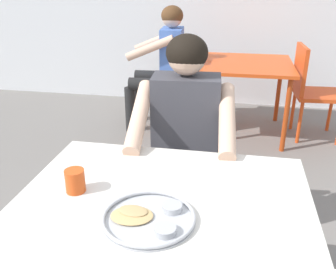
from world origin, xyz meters
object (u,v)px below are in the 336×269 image
(chair_foreground, at_px, (186,156))
(table_background_red, at_px, (245,71))
(chair_red_right, at_px, (311,86))
(thali_tray, at_px, (148,217))
(drinking_cup, at_px, (75,180))
(patron_background, at_px, (163,58))
(chair_red_left, at_px, (185,83))
(table_foreground, at_px, (161,223))
(diner_foreground, at_px, (184,136))

(chair_foreground, bearing_deg, table_background_red, 78.57)
(chair_red_right, bearing_deg, chair_foreground, -120.09)
(thali_tray, bearing_deg, drinking_cup, 157.76)
(chair_foreground, bearing_deg, patron_background, 106.03)
(drinking_cup, xyz_separation_m, chair_red_left, (0.05, 2.44, -0.31))
(table_foreground, bearing_deg, drinking_cup, 175.73)
(thali_tray, bearing_deg, chair_red_left, 95.57)
(thali_tray, relative_size, table_background_red, 0.34)
(diner_foreground, xyz_separation_m, chair_red_left, (-0.25, 1.82, -0.24))
(table_foreground, distance_m, chair_foreground, 0.88)
(diner_foreground, relative_size, chair_red_right, 1.38)
(diner_foreground, relative_size, table_background_red, 1.36)
(table_background_red, bearing_deg, table_foreground, -96.88)
(diner_foreground, height_order, chair_red_left, diner_foreground)
(chair_red_left, bearing_deg, table_background_red, 2.48)
(thali_tray, distance_m, chair_red_right, 2.76)
(drinking_cup, bearing_deg, thali_tray, -22.24)
(table_foreground, distance_m, chair_red_right, 2.65)
(diner_foreground, relative_size, chair_red_left, 1.47)
(table_background_red, xyz_separation_m, chair_red_right, (0.61, 0.00, -0.12))
(chair_foreground, bearing_deg, chair_red_left, 98.62)
(drinking_cup, height_order, chair_red_right, chair_red_right)
(chair_red_right, bearing_deg, drinking_cup, -116.56)
(table_background_red, distance_m, chair_red_right, 0.62)
(chair_red_right, bearing_deg, thali_tray, -109.86)
(thali_tray, height_order, chair_red_right, chair_red_right)
(chair_foreground, distance_m, chair_red_left, 1.61)
(diner_foreground, bearing_deg, drinking_cup, -115.99)
(diner_foreground, bearing_deg, table_foreground, -88.53)
(diner_foreground, height_order, patron_background, diner_foreground)
(table_background_red, bearing_deg, chair_foreground, -101.43)
(table_background_red, bearing_deg, chair_red_right, 0.19)
(diner_foreground, distance_m, patron_background, 1.90)
(thali_tray, height_order, drinking_cup, drinking_cup)
(table_background_red, bearing_deg, thali_tray, -97.08)
(drinking_cup, height_order, patron_background, patron_background)
(diner_foreground, bearing_deg, thali_tray, -90.36)
(chair_red_left, xyz_separation_m, patron_background, (-0.22, 0.02, 0.24))
(chair_red_right, bearing_deg, patron_background, -179.67)
(drinking_cup, bearing_deg, patron_background, 94.04)
(chair_foreground, bearing_deg, table_foreground, -88.12)
(diner_foreground, bearing_deg, chair_red_left, 97.96)
(table_foreground, bearing_deg, chair_foreground, 91.88)
(thali_tray, xyz_separation_m, diner_foreground, (0.00, 0.74, -0.04))
(chair_red_left, relative_size, chair_red_right, 0.94)
(thali_tray, distance_m, chair_foreground, 1.00)
(table_background_red, relative_size, patron_background, 0.74)
(chair_red_left, bearing_deg, chair_red_right, 1.30)
(chair_foreground, relative_size, patron_background, 0.70)
(diner_foreground, height_order, chair_red_right, diner_foreground)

